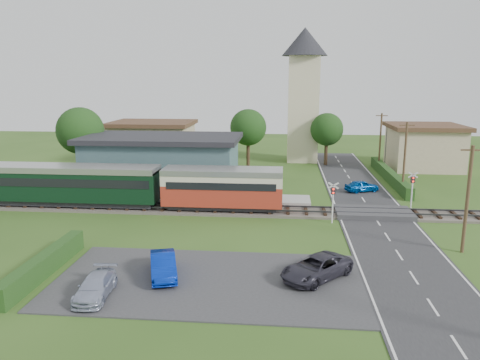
# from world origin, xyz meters

# --- Properties ---
(ground) EXTENTS (120.00, 120.00, 0.00)m
(ground) POSITION_xyz_m (0.00, 0.00, 0.00)
(ground) COLOR #2D4C19
(railway_track) EXTENTS (76.00, 3.20, 0.49)m
(railway_track) POSITION_xyz_m (0.00, 2.00, 0.11)
(railway_track) COLOR #4C443D
(railway_track) RESTS_ON ground
(road) EXTENTS (6.00, 70.00, 0.05)m
(road) POSITION_xyz_m (10.00, 0.00, 0.03)
(road) COLOR #28282B
(road) RESTS_ON ground
(car_park) EXTENTS (17.00, 9.00, 0.08)m
(car_park) POSITION_xyz_m (-1.50, -12.00, 0.04)
(car_park) COLOR #333335
(car_park) RESTS_ON ground
(crossing_deck) EXTENTS (6.20, 3.40, 0.45)m
(crossing_deck) POSITION_xyz_m (10.00, 2.00, 0.23)
(crossing_deck) COLOR #333335
(crossing_deck) RESTS_ON ground
(platform) EXTENTS (30.00, 3.00, 0.45)m
(platform) POSITION_xyz_m (-10.00, 5.20, 0.23)
(platform) COLOR gray
(platform) RESTS_ON ground
(equipment_hut) EXTENTS (2.30, 2.30, 2.55)m
(equipment_hut) POSITION_xyz_m (-18.00, 5.20, 1.75)
(equipment_hut) COLOR beige
(equipment_hut) RESTS_ON platform
(station_building) EXTENTS (16.00, 9.00, 5.30)m
(station_building) POSITION_xyz_m (-10.00, 10.99, 2.69)
(station_building) COLOR #3B585F
(station_building) RESTS_ON ground
(train) EXTENTS (43.20, 2.90, 3.40)m
(train) POSITION_xyz_m (-19.28, 2.00, 2.18)
(train) COLOR #232328
(train) RESTS_ON ground
(church_tower) EXTENTS (6.00, 6.00, 17.60)m
(church_tower) POSITION_xyz_m (5.00, 28.00, 10.23)
(church_tower) COLOR beige
(church_tower) RESTS_ON ground
(house_west) EXTENTS (10.80, 8.80, 5.50)m
(house_west) POSITION_xyz_m (-15.00, 25.00, 2.79)
(house_west) COLOR tan
(house_west) RESTS_ON ground
(house_east) EXTENTS (8.80, 8.80, 5.50)m
(house_east) POSITION_xyz_m (20.00, 24.00, 2.80)
(house_east) COLOR tan
(house_east) RESTS_ON ground
(hedge_carpark) EXTENTS (0.80, 9.00, 1.20)m
(hedge_carpark) POSITION_xyz_m (-11.00, -12.00, 0.60)
(hedge_carpark) COLOR #193814
(hedge_carpark) RESTS_ON ground
(hedge_roadside) EXTENTS (0.80, 18.00, 1.20)m
(hedge_roadside) POSITION_xyz_m (14.20, 16.00, 0.60)
(hedge_roadside) COLOR #193814
(hedge_roadside) RESTS_ON ground
(hedge_station) EXTENTS (22.00, 0.80, 1.30)m
(hedge_station) POSITION_xyz_m (-10.00, 15.50, 0.65)
(hedge_station) COLOR #193814
(hedge_station) RESTS_ON ground
(tree_a) EXTENTS (5.20, 5.20, 8.00)m
(tree_a) POSITION_xyz_m (-20.00, 14.00, 5.38)
(tree_a) COLOR #332316
(tree_a) RESTS_ON ground
(tree_b) EXTENTS (4.60, 4.60, 7.34)m
(tree_b) POSITION_xyz_m (-2.00, 23.00, 5.02)
(tree_b) COLOR #332316
(tree_b) RESTS_ON ground
(tree_c) EXTENTS (4.20, 4.20, 6.78)m
(tree_c) POSITION_xyz_m (8.00, 25.00, 4.65)
(tree_c) COLOR #332316
(tree_c) RESTS_ON ground
(utility_pole_b) EXTENTS (1.40, 0.22, 7.00)m
(utility_pole_b) POSITION_xyz_m (14.20, -6.00, 3.63)
(utility_pole_b) COLOR #473321
(utility_pole_b) RESTS_ON ground
(utility_pole_c) EXTENTS (1.40, 0.22, 7.00)m
(utility_pole_c) POSITION_xyz_m (14.20, 10.00, 3.63)
(utility_pole_c) COLOR #473321
(utility_pole_c) RESTS_ON ground
(utility_pole_d) EXTENTS (1.40, 0.22, 7.00)m
(utility_pole_d) POSITION_xyz_m (14.20, 22.00, 3.63)
(utility_pole_d) COLOR #473321
(utility_pole_d) RESTS_ON ground
(crossing_signal_near) EXTENTS (0.84, 0.28, 3.28)m
(crossing_signal_near) POSITION_xyz_m (6.40, -0.41, 2.14)
(crossing_signal_near) COLOR silver
(crossing_signal_near) RESTS_ON ground
(crossing_signal_far) EXTENTS (0.84, 0.28, 3.28)m
(crossing_signal_far) POSITION_xyz_m (13.60, 4.39, 2.14)
(crossing_signal_far) COLOR silver
(crossing_signal_far) RESTS_ON ground
(streetlamp_west) EXTENTS (0.30, 0.30, 5.15)m
(streetlamp_west) POSITION_xyz_m (-22.00, 20.00, 3.04)
(streetlamp_west) COLOR #3F3F47
(streetlamp_west) RESTS_ON ground
(streetlamp_east) EXTENTS (0.30, 0.30, 5.15)m
(streetlamp_east) POSITION_xyz_m (16.00, 27.00, 3.04)
(streetlamp_east) COLOR #3F3F47
(streetlamp_east) RESTS_ON ground
(car_on_road) EXTENTS (3.65, 2.53, 1.15)m
(car_on_road) POSITION_xyz_m (10.33, 10.24, 0.63)
(car_on_road) COLOR #03449B
(car_on_road) RESTS_ON road
(car_park_blue) EXTENTS (2.47, 4.17, 1.30)m
(car_park_blue) POSITION_xyz_m (-4.10, -11.70, 0.73)
(car_park_blue) COLOR #04219A
(car_park_blue) RESTS_ON car_park
(car_park_silver) EXTENTS (1.80, 3.86, 1.09)m
(car_park_silver) POSITION_xyz_m (-6.91, -14.50, 0.63)
(car_park_silver) COLOR #A0A8C0
(car_park_silver) RESTS_ON car_park
(car_park_dark) EXTENTS (4.63, 4.76, 1.26)m
(car_park_dark) POSITION_xyz_m (4.50, -11.15, 0.71)
(car_park_dark) COLOR #2D2C37
(car_park_dark) RESTS_ON car_park
(pedestrian_near) EXTENTS (0.65, 0.56, 1.52)m
(pedestrian_near) POSITION_xyz_m (-5.01, 4.87, 1.21)
(pedestrian_near) COLOR gray
(pedestrian_near) RESTS_ON platform
(pedestrian_far) EXTENTS (1.03, 1.16, 1.98)m
(pedestrian_far) POSITION_xyz_m (-15.93, 4.77, 1.44)
(pedestrian_far) COLOR gray
(pedestrian_far) RESTS_ON platform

